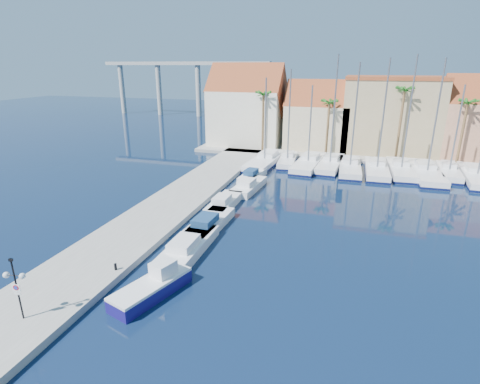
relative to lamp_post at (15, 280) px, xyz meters
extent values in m
plane|color=black|center=(8.38, 2.74, -2.92)|extent=(260.00, 260.00, 0.00)
cube|color=gray|center=(-0.62, 16.24, -2.67)|extent=(6.00, 77.00, 0.50)
cube|color=gray|center=(18.38, 50.74, -2.67)|extent=(54.00, 16.00, 0.50)
cylinder|color=black|center=(0.00, 0.00, -0.58)|extent=(0.09, 0.09, 3.68)
cylinder|color=black|center=(-0.23, -0.04, 0.25)|extent=(0.46, 0.13, 0.05)
cylinder|color=black|center=(0.23, 0.04, 0.25)|extent=(0.46, 0.13, 0.05)
sphere|color=white|center=(-0.45, -0.08, 0.25)|extent=(0.33, 0.33, 0.33)
sphere|color=white|center=(0.45, 0.08, 0.25)|extent=(0.33, 0.33, 0.33)
cube|color=black|center=(0.00, 0.00, 1.17)|extent=(0.22, 0.14, 0.15)
cube|color=white|center=(0.01, -0.05, -0.48)|extent=(0.46, 0.11, 0.46)
cylinder|color=red|center=(0.01, -0.07, -0.44)|extent=(0.31, 0.07, 0.31)
cylinder|color=#1933A5|center=(0.01, -0.08, -0.44)|extent=(0.22, 0.05, 0.22)
cube|color=white|center=(0.01, -0.05, -0.81)|extent=(0.37, 0.09, 0.13)
cylinder|color=black|center=(1.78, 5.89, -2.19)|extent=(0.18, 0.18, 0.46)
cube|color=navy|center=(5.24, 4.56, -2.51)|extent=(3.37, 5.71, 0.81)
cube|color=white|center=(5.24, 4.56, -2.02)|extent=(3.37, 5.71, 0.18)
cube|color=white|center=(5.57, 5.59, -1.52)|extent=(1.56, 1.73, 0.99)
cube|color=white|center=(4.99, 10.52, -2.52)|extent=(2.39, 7.37, 0.80)
cube|color=white|center=(5.00, 9.78, -1.82)|extent=(1.66, 2.58, 0.60)
cube|color=white|center=(4.88, 15.03, -2.52)|extent=(2.54, 7.15, 0.80)
cube|color=navy|center=(4.85, 14.33, -1.82)|extent=(1.68, 2.53, 0.60)
cube|color=white|center=(4.46, 20.29, -2.52)|extent=(2.05, 6.29, 0.80)
cube|color=white|center=(4.45, 19.66, -1.82)|extent=(1.42, 2.21, 0.60)
cube|color=white|center=(5.31, 26.37, -2.52)|extent=(2.74, 6.97, 0.80)
cube|color=white|center=(5.25, 25.69, -1.82)|extent=(1.72, 2.50, 0.60)
cube|color=white|center=(4.61, 30.63, -2.52)|extent=(2.43, 5.97, 0.80)
cube|color=navy|center=(4.55, 30.05, -1.82)|extent=(1.50, 2.15, 0.60)
cube|color=white|center=(4.45, 38.39, -2.42)|extent=(3.96, 12.14, 1.00)
cube|color=#0C1340|center=(4.45, 38.39, -2.74)|extent=(4.02, 12.21, 0.28)
cube|color=white|center=(4.54, 39.58, -1.62)|extent=(2.43, 3.73, 0.60)
cylinder|color=slate|center=(4.41, 37.79, 3.59)|extent=(0.20, 0.20, 11.01)
cube|color=white|center=(7.46, 39.36, -2.42)|extent=(2.83, 8.56, 1.00)
cube|color=#0C1340|center=(7.46, 39.36, -2.74)|extent=(2.90, 8.62, 0.28)
cube|color=white|center=(7.39, 40.20, -1.62)|extent=(1.72, 2.64, 0.60)
cylinder|color=slate|center=(7.49, 38.94, 4.14)|extent=(0.20, 0.20, 12.12)
cube|color=white|center=(10.56, 38.78, -2.42)|extent=(3.87, 11.61, 1.00)
cube|color=#0C1340|center=(10.56, 38.78, -2.74)|extent=(3.93, 11.67, 0.28)
cube|color=white|center=(10.66, 39.92, -1.62)|extent=(2.34, 3.58, 0.60)
cylinder|color=slate|center=(10.52, 38.22, 3.13)|extent=(0.20, 0.20, 10.10)
cube|color=white|center=(13.52, 39.04, -2.42)|extent=(3.43, 10.45, 1.00)
cube|color=#0C1340|center=(13.52, 39.04, -2.74)|extent=(3.50, 10.52, 0.28)
cube|color=white|center=(13.59, 40.07, -1.62)|extent=(2.10, 3.22, 0.60)
cylinder|color=slate|center=(13.48, 38.53, 5.05)|extent=(0.20, 0.20, 13.93)
cube|color=white|center=(16.15, 38.10, -2.42)|extent=(3.11, 10.58, 1.00)
cube|color=#0C1340|center=(16.15, 38.10, -2.74)|extent=(3.18, 10.64, 0.28)
cube|color=white|center=(16.11, 39.14, -1.62)|extent=(2.02, 3.21, 0.60)
cylinder|color=slate|center=(16.17, 37.57, 4.56)|extent=(0.20, 0.20, 12.96)
cube|color=white|center=(19.56, 38.19, -2.42)|extent=(2.92, 10.76, 1.00)
cube|color=#0C1340|center=(19.56, 38.19, -2.74)|extent=(2.98, 10.82, 0.28)
cube|color=white|center=(19.55, 39.26, -1.62)|extent=(1.99, 3.24, 0.60)
cylinder|color=slate|center=(19.57, 37.65, 4.81)|extent=(0.20, 0.20, 13.45)
cube|color=white|center=(22.59, 38.93, -2.42)|extent=(3.09, 10.71, 1.00)
cube|color=#0C1340|center=(22.59, 38.93, -2.74)|extent=(3.15, 10.77, 0.28)
cube|color=white|center=(22.56, 39.99, -1.62)|extent=(2.03, 3.25, 0.60)
cylinder|color=slate|center=(22.61, 38.40, 5.01)|extent=(0.20, 0.20, 13.85)
cube|color=white|center=(25.56, 38.25, -2.42)|extent=(3.39, 11.90, 1.00)
cube|color=#0C1340|center=(25.56, 38.25, -2.74)|extent=(3.45, 11.96, 0.28)
cube|color=white|center=(25.53, 39.43, -1.62)|extent=(2.25, 3.60, 0.60)
cylinder|color=slate|center=(25.58, 37.66, 4.79)|extent=(0.20, 0.20, 13.42)
cube|color=white|center=(28.38, 39.43, -2.42)|extent=(2.89, 8.98, 1.00)
cube|color=#0C1340|center=(28.38, 39.43, -2.74)|extent=(2.96, 9.05, 0.28)
cube|color=white|center=(28.44, 40.31, -1.62)|extent=(1.79, 2.76, 0.60)
cylinder|color=slate|center=(28.35, 38.99, 3.29)|extent=(0.20, 0.20, 10.42)
cube|color=white|center=(31.23, 38.26, -2.42)|extent=(3.83, 11.54, 1.00)
cube|color=#0C1340|center=(31.23, 38.26, -2.74)|extent=(3.89, 11.60, 0.28)
cube|color=white|center=(31.32, 39.39, -1.62)|extent=(2.32, 3.55, 0.60)
cube|color=beige|center=(-1.62, 49.74, 2.08)|extent=(12.00, 9.00, 9.00)
cube|color=maroon|center=(-1.62, 49.74, 6.58)|extent=(12.30, 9.00, 9.00)
cube|color=#C4B48A|center=(10.38, 49.74, 1.08)|extent=(10.00, 8.00, 7.00)
cube|color=maroon|center=(10.38, 49.74, 4.58)|extent=(10.30, 8.00, 8.00)
cube|color=tan|center=(21.38, 50.74, 3.08)|extent=(14.00, 10.00, 11.00)
cube|color=maroon|center=(21.38, 50.74, 8.83)|extent=(14.20, 10.20, 0.50)
cube|color=tan|center=(33.38, 49.74, 1.58)|extent=(10.00, 8.00, 8.00)
cylinder|color=brown|center=(2.38, 44.74, 2.08)|extent=(0.36, 0.36, 9.00)
sphere|color=#1E5F1B|center=(2.38, 44.74, 6.43)|extent=(2.60, 2.60, 2.60)
cylinder|color=brown|center=(12.38, 44.74, 1.58)|extent=(0.36, 0.36, 8.00)
sphere|color=#1E5F1B|center=(12.38, 44.74, 5.43)|extent=(2.60, 2.60, 2.60)
cylinder|color=brown|center=(22.38, 44.74, 2.58)|extent=(0.36, 0.36, 10.00)
sphere|color=#1E5F1B|center=(22.38, 44.74, 7.43)|extent=(2.60, 2.60, 2.60)
cylinder|color=brown|center=(30.38, 44.74, 1.83)|extent=(0.36, 0.36, 8.50)
sphere|color=#1E5F1B|center=(30.38, 44.74, 5.93)|extent=(2.60, 2.60, 2.60)
cube|color=#9E9E99|center=(-29.62, 84.74, 11.08)|extent=(48.00, 2.20, 0.90)
cylinder|color=#9E9E99|center=(-49.62, 84.74, 4.08)|extent=(1.40, 1.40, 14.00)
cylinder|color=#9E9E99|center=(-37.62, 84.74, 4.08)|extent=(1.40, 1.40, 14.00)
cylinder|color=#9E9E99|center=(-25.62, 84.74, 4.08)|extent=(1.40, 1.40, 14.00)
cylinder|color=#9E9E99|center=(-13.62, 84.74, 4.08)|extent=(1.40, 1.40, 14.00)
camera|label=1|loc=(16.32, -12.86, 10.70)|focal=28.00mm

